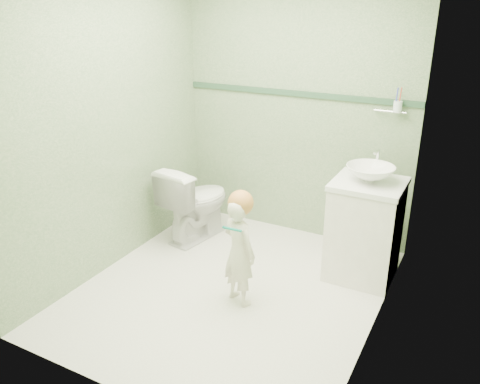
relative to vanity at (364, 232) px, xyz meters
The scene contains 12 objects.
ground 1.16m from the vanity, 140.19° to the right, with size 2.50×2.50×0.00m, color white.
room_shell 1.35m from the vanity, 140.19° to the right, with size 2.50×2.54×2.40m.
trim_stripe 1.38m from the vanity, 147.36° to the left, with size 2.20×0.02×0.05m, color #2C4D36.
vanity is the anchor object (origin of this frame).
counter 0.41m from the vanity, ahead, with size 0.54×0.52×0.04m, color white.
basin 0.49m from the vanity, ahead, with size 0.37×0.37×0.13m, color white.
faucet 0.60m from the vanity, 90.00° to the left, with size 0.03×0.13×0.18m.
cup_holder 1.05m from the vanity, 83.79° to the left, with size 0.26×0.07×0.21m.
toilet 1.58m from the vanity, behind, with size 0.41×0.72×0.73m, color white.
toddler 1.07m from the vanity, 131.90° to the right, with size 0.30×0.20×0.83m, color white.
hair_cap 1.13m from the vanity, 132.80° to the right, with size 0.19×0.19×0.19m, color #C77F3B.
teal_toothbrush 1.20m from the vanity, 126.39° to the right, with size 0.11×0.14×0.08m.
Camera 1 is at (1.60, -2.88, 2.15)m, focal length 36.54 mm.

